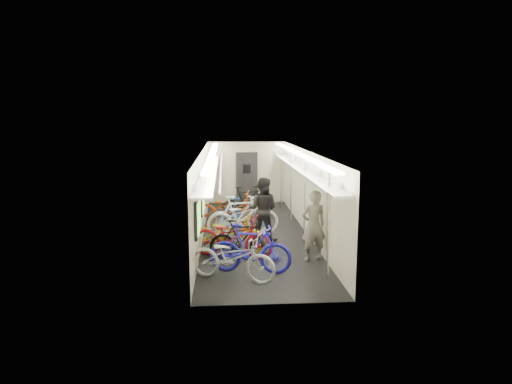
{
  "coord_description": "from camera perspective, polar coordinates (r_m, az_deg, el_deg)",
  "views": [
    {
      "loc": [
        -0.86,
        -12.78,
        3.35
      ],
      "look_at": [
        0.06,
        0.54,
        1.15
      ],
      "focal_mm": 32.0,
      "sensor_mm": 36.0,
      "label": 1
    }
  ],
  "objects": [
    {
      "name": "bicycle_8",
      "position": [
        13.96,
        -3.41,
        -2.2
      ],
      "size": [
        2.23,
        1.12,
        1.12
      ],
      "primitive_type": "imported",
      "rotation": [
        0.0,
        0.0,
        1.38
      ],
      "color": "#9F3911",
      "rests_on": "ground"
    },
    {
      "name": "train_car_shell",
      "position": [
        13.61,
        -1.82,
        2.2
      ],
      "size": [
        10.0,
        10.0,
        10.0
      ],
      "color": "black",
      "rests_on": "ground"
    },
    {
      "name": "bicycle_0",
      "position": [
        9.49,
        -2.95,
        -8.15
      ],
      "size": [
        1.99,
        1.39,
        0.99
      ],
      "primitive_type": "imported",
      "rotation": [
        0.0,
        0.0,
        1.14
      ],
      "color": "#ADAEB1",
      "rests_on": "ground"
    },
    {
      "name": "bicycle_4",
      "position": [
        11.41,
        -3.52,
        -5.21
      ],
      "size": [
        1.93,
        1.0,
        0.97
      ],
      "primitive_type": "imported",
      "rotation": [
        0.0,
        0.0,
        1.37
      ],
      "color": "#B99711",
      "rests_on": "ground"
    },
    {
      "name": "backpack",
      "position": [
        11.59,
        8.44,
        -1.03
      ],
      "size": [
        0.29,
        0.22,
        0.38
      ],
      "primitive_type": "cube",
      "rotation": [
        0.0,
        0.0,
        -0.36
      ],
      "color": "red",
      "rests_on": "passenger_near"
    },
    {
      "name": "passenger_mid",
      "position": [
        12.38,
        0.83,
        -2.17
      ],
      "size": [
        1.03,
        0.92,
        1.75
      ],
      "primitive_type": "imported",
      "rotation": [
        0.0,
        0.0,
        2.78
      ],
      "color": "black",
      "rests_on": "ground"
    },
    {
      "name": "passenger_near",
      "position": [
        10.78,
        7.2,
        -4.18
      ],
      "size": [
        0.69,
        0.53,
        1.68
      ],
      "primitive_type": "imported",
      "rotation": [
        0.0,
        0.0,
        3.36
      ],
      "color": "gray",
      "rests_on": "ground"
    },
    {
      "name": "bicycle_5",
      "position": [
        13.03,
        -2.1,
        -2.95
      ],
      "size": [
        1.99,
        1.08,
        1.15
      ],
      "primitive_type": "imported",
      "rotation": [
        0.0,
        0.0,
        1.87
      ],
      "color": "silver",
      "rests_on": "ground"
    },
    {
      "name": "bicycle_7",
      "position": [
        13.96,
        -1.57,
        -2.57
      ],
      "size": [
        1.59,
        0.6,
        0.93
      ],
      "primitive_type": "imported",
      "rotation": [
        0.0,
        0.0,
        1.68
      ],
      "color": "#1B3DA2",
      "rests_on": "ground"
    },
    {
      "name": "bicycle_2",
      "position": [
        10.98,
        -2.96,
        -5.6
      ],
      "size": [
        2.09,
        1.31,
        1.04
      ],
      "primitive_type": "imported",
      "rotation": [
        0.0,
        0.0,
        1.23
      ],
      "color": "maroon",
      "rests_on": "ground"
    },
    {
      "name": "bicycle_9",
      "position": [
        15.0,
        -1.17,
        -1.33
      ],
      "size": [
        1.94,
        1.28,
        1.14
      ],
      "primitive_type": "imported",
      "rotation": [
        0.0,
        0.0,
        2.0
      ],
      "color": "black",
      "rests_on": "ground"
    },
    {
      "name": "bicycle_1",
      "position": [
        9.9,
        -0.73,
        -7.12
      ],
      "size": [
        1.87,
        0.88,
        1.08
      ],
      "primitive_type": "imported",
      "rotation": [
        0.0,
        0.0,
        1.35
      ],
      "color": "#201CAB",
      "rests_on": "ground"
    },
    {
      "name": "bicycle_6",
      "position": [
        13.01,
        -1.61,
        -3.09
      ],
      "size": [
        2.19,
        1.13,
        1.1
      ],
      "primitive_type": "imported",
      "rotation": [
        0.0,
        0.0,
        1.77
      ],
      "color": "silver",
      "rests_on": "ground"
    },
    {
      "name": "bicycle_3",
      "position": [
        10.97,
        -1.73,
        -5.86
      ],
      "size": [
        1.59,
        0.53,
        0.94
      ],
      "primitive_type": "imported",
      "rotation": [
        0.0,
        0.0,
        1.63
      ],
      "color": "black",
      "rests_on": "ground"
    }
  ]
}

